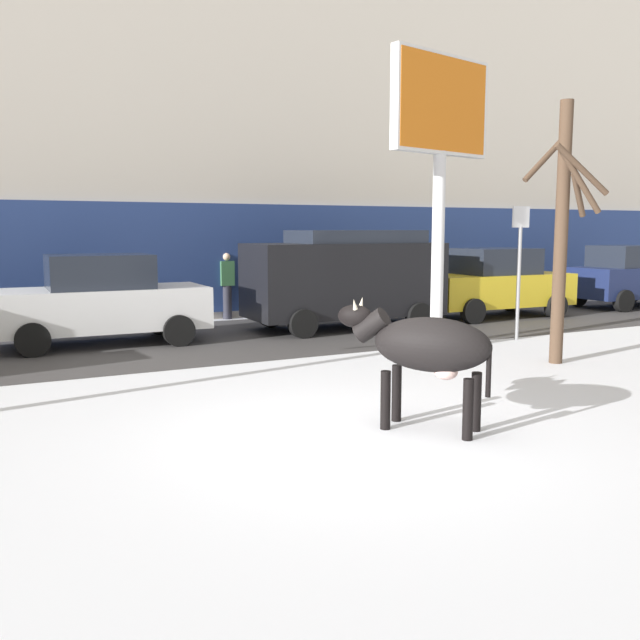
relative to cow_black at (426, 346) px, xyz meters
name	(u,v)px	position (x,y,z in m)	size (l,w,h in m)	color
ground_plane	(360,436)	(-0.81, 0.12, -0.99)	(120.00, 120.00, 0.00)	white
road_strip	(178,342)	(-0.81, 7.57, -0.99)	(60.00, 5.60, 0.01)	#423F3F
building_facade	(109,78)	(-0.81, 13.75, 5.49)	(44.00, 6.10, 13.00)	beige
cow_black	(426,346)	(0.00, 0.00, 0.00)	(1.47, 1.76, 1.54)	black
billboard	(441,123)	(3.36, 4.26, 3.32)	(2.50, 0.76, 5.56)	silver
car_white_sedan	(101,301)	(-2.27, 7.99, -0.09)	(4.25, 2.08, 1.84)	white
car_black_van	(345,276)	(3.29, 7.74, 0.25)	(4.66, 2.23, 2.32)	black
car_yellow_sedan	(494,283)	(7.89, 7.77, -0.09)	(4.25, 2.08, 1.84)	gold
car_navy_hatchback	(628,277)	(13.04, 7.72, -0.07)	(3.55, 2.01, 1.86)	#19234C
pedestrian_near_billboard	(227,286)	(1.40, 10.67, -0.11)	(0.36, 0.24, 1.73)	#282833
pedestrian_by_cars	(333,281)	(4.57, 10.67, -0.11)	(0.36, 0.24, 1.73)	#282833
bare_tree_right_lot	(563,224)	(4.48, 2.25, 1.44)	(1.16, 1.19, 4.51)	#4C3828
street_sign	(519,261)	(5.73, 4.58, 0.68)	(0.44, 0.08, 2.82)	gray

